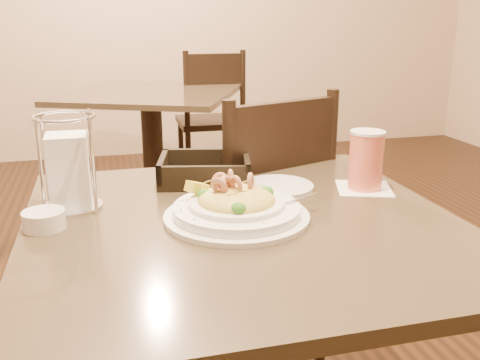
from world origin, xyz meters
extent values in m
cube|color=#4C3F2B|center=(0.00, 0.00, 0.71)|extent=(0.90, 0.90, 0.03)
cylinder|color=black|center=(0.00, 2.04, 0.01)|extent=(0.52, 0.52, 0.03)
cylinder|color=black|center=(0.00, 2.04, 0.36)|extent=(0.12, 0.12, 0.66)
cube|color=#4C3F2B|center=(0.00, 2.04, 0.71)|extent=(1.19, 1.19, 0.03)
cube|color=black|center=(0.15, 0.53, 0.45)|extent=(0.54, 0.54, 0.04)
cylinder|color=black|center=(0.26, 0.76, 0.21)|extent=(0.04, 0.04, 0.43)
cylinder|color=black|center=(-0.08, 0.64, 0.21)|extent=(0.04, 0.04, 0.43)
cylinder|color=black|center=(0.38, 0.42, 0.21)|extent=(0.04, 0.04, 0.43)
cylinder|color=black|center=(0.04, 0.30, 0.21)|extent=(0.04, 0.04, 0.43)
cylinder|color=black|center=(0.38, 0.42, 0.70)|extent=(0.04, 0.04, 0.46)
cylinder|color=black|center=(0.04, 0.30, 0.70)|extent=(0.04, 0.04, 0.46)
cube|color=black|center=(0.21, 0.36, 0.80)|extent=(0.35, 0.15, 0.22)
cube|color=black|center=(0.43, 2.46, 0.45)|extent=(0.43, 0.43, 0.04)
cylinder|color=black|center=(0.61, 2.64, 0.21)|extent=(0.04, 0.04, 0.43)
cylinder|color=black|center=(0.25, 2.65, 0.21)|extent=(0.04, 0.04, 0.43)
cylinder|color=black|center=(0.61, 2.28, 0.21)|extent=(0.04, 0.04, 0.43)
cylinder|color=black|center=(0.25, 2.29, 0.21)|extent=(0.04, 0.04, 0.43)
cylinder|color=black|center=(0.61, 2.28, 0.70)|extent=(0.04, 0.04, 0.46)
cylinder|color=black|center=(0.25, 2.29, 0.70)|extent=(0.04, 0.04, 0.46)
cube|color=black|center=(0.43, 2.28, 0.80)|extent=(0.36, 0.03, 0.22)
cylinder|color=white|center=(-0.01, 0.00, 0.73)|extent=(0.31, 0.31, 0.01)
cylinder|color=white|center=(-0.01, 0.00, 0.74)|extent=(0.27, 0.27, 0.02)
cylinder|color=white|center=(-0.01, 0.00, 0.76)|extent=(0.20, 0.20, 0.01)
ellipsoid|color=gold|center=(-0.01, 0.00, 0.76)|extent=(0.16, 0.16, 0.06)
cube|color=yellow|center=(-0.08, 0.06, 0.78)|extent=(0.06, 0.05, 0.04)
cube|color=silver|center=(0.12, -0.01, 0.76)|extent=(0.11, 0.05, 0.01)
cube|color=silver|center=(0.05, -0.01, 0.76)|extent=(0.03, 0.03, 0.00)
torus|color=gold|center=(-0.05, 0.03, 0.79)|extent=(0.03, 0.04, 0.03)
torus|color=gold|center=(0.00, 0.00, 0.78)|extent=(0.04, 0.04, 0.02)
torus|color=gold|center=(-0.02, -0.03, 0.78)|extent=(0.04, 0.04, 0.02)
torus|color=gold|center=(-0.02, -0.05, 0.77)|extent=(0.04, 0.05, 0.03)
torus|color=gold|center=(-0.02, 0.04, 0.79)|extent=(0.03, 0.03, 0.02)
torus|color=gold|center=(-0.03, 0.00, 0.78)|extent=(0.04, 0.04, 0.01)
torus|color=gold|center=(-0.01, 0.03, 0.78)|extent=(0.06, 0.06, 0.02)
torus|color=gold|center=(-0.01, 0.03, 0.77)|extent=(0.03, 0.04, 0.04)
torus|color=gold|center=(0.02, 0.04, 0.79)|extent=(0.05, 0.05, 0.02)
torus|color=gold|center=(-0.02, 0.01, 0.77)|extent=(0.04, 0.04, 0.02)
torus|color=gold|center=(-0.01, 0.00, 0.79)|extent=(0.06, 0.06, 0.01)
torus|color=gold|center=(0.00, 0.05, 0.78)|extent=(0.03, 0.04, 0.03)
torus|color=gold|center=(0.02, -0.01, 0.78)|extent=(0.03, 0.04, 0.03)
torus|color=gold|center=(-0.03, 0.00, 0.78)|extent=(0.06, 0.05, 0.02)
torus|color=gold|center=(-0.04, 0.01, 0.79)|extent=(0.05, 0.05, 0.03)
torus|color=gold|center=(-0.06, 0.04, 0.79)|extent=(0.06, 0.06, 0.02)
torus|color=gold|center=(-0.03, -0.02, 0.78)|extent=(0.05, 0.04, 0.03)
torus|color=gold|center=(-0.05, 0.00, 0.79)|extent=(0.03, 0.03, 0.02)
torus|color=gold|center=(0.00, 0.00, 0.78)|extent=(0.04, 0.04, 0.01)
torus|color=gold|center=(0.01, 0.01, 0.77)|extent=(0.04, 0.04, 0.01)
torus|color=gold|center=(0.04, 0.01, 0.78)|extent=(0.04, 0.04, 0.02)
torus|color=gold|center=(-0.01, 0.00, 0.78)|extent=(0.03, 0.03, 0.01)
torus|color=tan|center=(-0.01, -0.01, 0.80)|extent=(0.03, 0.04, 0.04)
torus|color=tan|center=(-0.03, 0.01, 0.80)|extent=(0.04, 0.03, 0.04)
torus|color=tan|center=(-0.05, -0.01, 0.80)|extent=(0.04, 0.04, 0.04)
torus|color=tan|center=(-0.02, 0.04, 0.80)|extent=(0.01, 0.04, 0.04)
torus|color=tan|center=(0.02, 0.01, 0.80)|extent=(0.03, 0.04, 0.04)
torus|color=tan|center=(-0.04, 0.00, 0.80)|extent=(0.03, 0.04, 0.04)
torus|color=tan|center=(-0.04, 0.02, 0.80)|extent=(0.04, 0.02, 0.04)
ellipsoid|color=#255A14|center=(0.06, 0.01, 0.77)|extent=(0.03, 0.03, 0.03)
ellipsoid|color=#255A14|center=(-0.07, 0.03, 0.77)|extent=(0.03, 0.03, 0.02)
ellipsoid|color=#255A14|center=(-0.03, -0.07, 0.77)|extent=(0.03, 0.03, 0.02)
cube|color=#266619|center=(0.08, 0.05, 0.75)|extent=(0.00, 0.00, 0.00)
cube|color=#266619|center=(0.01, -0.11, 0.75)|extent=(0.00, 0.00, 0.00)
cube|color=#266619|center=(-0.01, 0.13, 0.75)|extent=(0.00, 0.00, 0.00)
cube|color=#266619|center=(-0.13, -0.01, 0.75)|extent=(0.00, 0.00, 0.00)
cube|color=#266619|center=(-0.12, 0.06, 0.75)|extent=(0.00, 0.00, 0.00)
cube|color=#266619|center=(0.10, 0.02, 0.75)|extent=(0.00, 0.00, 0.00)
cube|color=#266619|center=(-0.11, -0.06, 0.75)|extent=(0.00, 0.00, 0.00)
cube|color=#266619|center=(0.05, 0.11, 0.75)|extent=(0.00, 0.00, 0.00)
cube|color=#266619|center=(-0.13, 0.01, 0.75)|extent=(0.00, 0.00, 0.00)
cube|color=#266619|center=(-0.14, -0.01, 0.75)|extent=(0.00, 0.00, 0.00)
cube|color=white|center=(0.34, 0.12, 0.72)|extent=(0.16, 0.16, 0.00)
cylinder|color=#E76C51|center=(0.34, 0.12, 0.80)|extent=(0.08, 0.08, 0.14)
cylinder|color=white|center=(0.34, 0.12, 0.87)|extent=(0.08, 0.08, 0.01)
cube|color=black|center=(-0.02, 0.29, 0.73)|extent=(0.27, 0.23, 0.02)
cube|color=black|center=(0.08, 0.26, 0.76)|extent=(0.05, 0.19, 0.05)
cube|color=black|center=(-0.13, 0.31, 0.76)|extent=(0.05, 0.19, 0.05)
cube|color=black|center=(-0.01, 0.37, 0.76)|extent=(0.23, 0.06, 0.05)
cube|color=black|center=(-0.04, 0.20, 0.76)|extent=(0.23, 0.06, 0.05)
cylinder|color=silver|center=(-0.35, 0.16, 0.73)|extent=(0.13, 0.13, 0.01)
torus|color=silver|center=(-0.35, 0.16, 0.93)|extent=(0.13, 0.13, 0.01)
cube|color=white|center=(-0.35, 0.16, 0.81)|extent=(0.11, 0.11, 0.16)
cylinder|color=silver|center=(-0.40, 0.11, 0.83)|extent=(0.01, 0.01, 0.21)
cylinder|color=silver|center=(-0.30, 0.11, 0.83)|extent=(0.01, 0.01, 0.21)
cylinder|color=silver|center=(-0.40, 0.21, 0.83)|extent=(0.01, 0.01, 0.21)
cylinder|color=silver|center=(-0.30, 0.21, 0.83)|extent=(0.01, 0.01, 0.21)
cylinder|color=white|center=(0.14, 0.18, 0.73)|extent=(0.20, 0.20, 0.01)
cylinder|color=white|center=(-0.40, 0.05, 0.74)|extent=(0.10, 0.10, 0.04)
camera|label=1|loc=(-0.27, -1.02, 1.13)|focal=40.00mm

